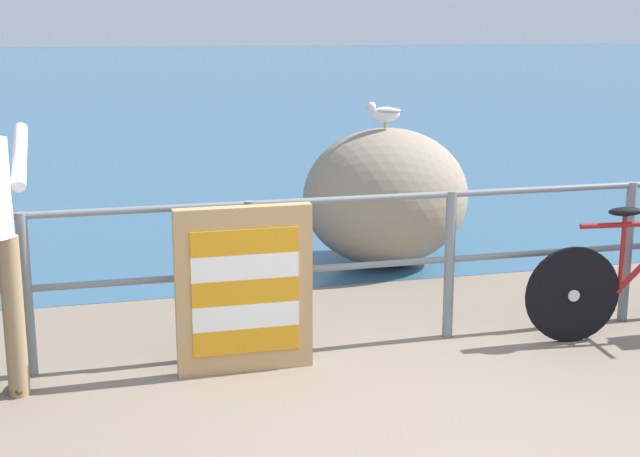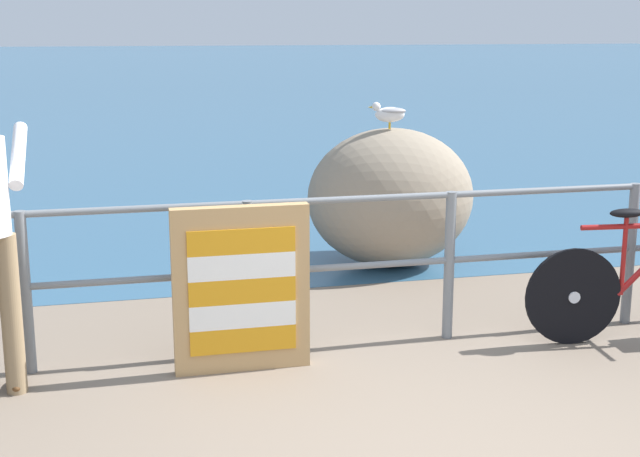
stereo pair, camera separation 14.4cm
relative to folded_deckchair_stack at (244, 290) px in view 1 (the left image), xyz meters
The scene contains 6 objects.
ground_plane 18.44m from the folded_deckchair_stack, 87.61° to the left, with size 120.00×120.00×0.10m, color #756656.
sea_surface 46.63m from the folded_deckchair_stack, 89.06° to the left, with size 120.00×90.00×0.01m, color #2D5675.
promenade_railing 0.82m from the folded_deckchair_stack, 18.26° to the left, with size 9.65×0.07×1.02m.
folded_deckchair_stack is the anchor object (origin of this frame).
breakwater_boulder_main 2.74m from the folded_deckchair_stack, 52.88° to the left, with size 1.48×1.24×1.23m.
seagull 2.79m from the folded_deckchair_stack, 52.80° to the left, with size 0.34×0.14×0.23m.
Camera 1 is at (-1.64, -3.57, 2.10)m, focal length 49.91 mm.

